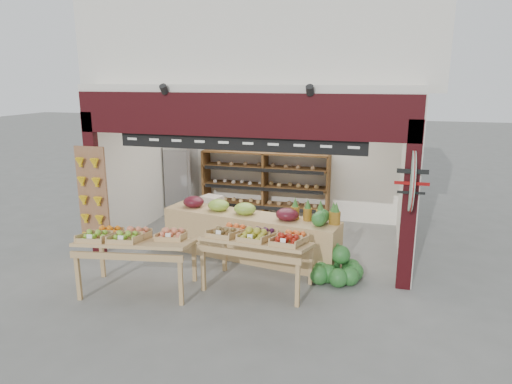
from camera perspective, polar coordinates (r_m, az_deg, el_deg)
The scene contains 11 objects.
ground at distance 9.00m, azimuth -0.24°, elevation -6.96°, with size 60.00×60.00×0.00m, color slate.
shop_structure at distance 9.99m, azimuth 2.42°, elevation 18.03°, with size 6.36×5.12×5.40m.
banana_board at distance 8.80m, azimuth -19.81°, elevation -0.66°, with size 0.60×0.15×1.80m.
gift_sign at distance 7.10m, azimuth 18.91°, elevation 1.30°, with size 0.04×0.93×0.92m.
back_shelving at distance 10.58m, azimuth 1.13°, elevation 2.52°, with size 2.99×0.49×1.85m.
refrigerator at distance 11.24m, azimuth -9.23°, elevation 1.66°, with size 0.66×0.66×1.70m, color #B3B6BB.
cardboard_stack at distance 10.03m, azimuth -4.49°, elevation -3.17°, with size 1.12×0.81×0.72m.
mid_counter at distance 8.36m, azimuth -0.84°, elevation -5.29°, with size 3.37×1.21×1.05m.
display_table_left at distance 7.28m, azimuth -15.43°, elevation -5.71°, with size 1.81×1.20×1.06m.
display_table_right at distance 7.08m, azimuth 0.25°, elevation -5.82°, with size 1.70×1.04×1.04m.
watermelon_pile at distance 7.65m, azimuth 10.05°, elevation -9.34°, with size 0.84×0.78×0.60m.
Camera 1 is at (2.32, -8.07, 3.22)m, focal length 32.00 mm.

